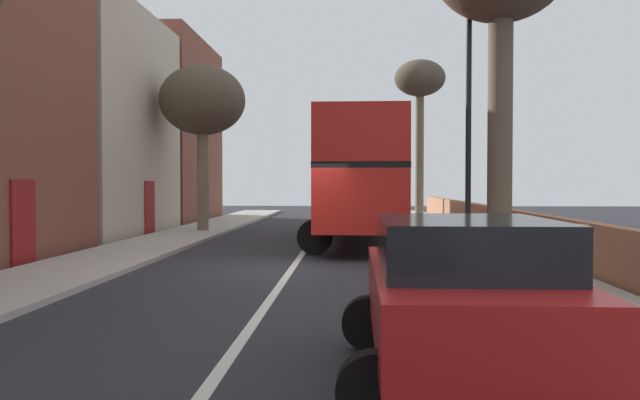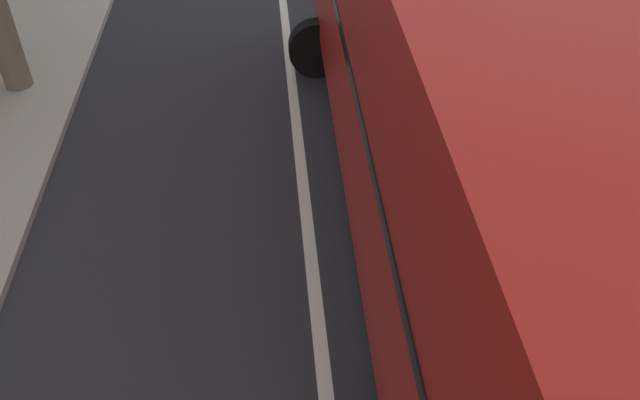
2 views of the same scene
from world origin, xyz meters
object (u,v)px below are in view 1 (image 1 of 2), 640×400
Objects in this scene: parked_car_grey_right_1 at (373,205)px; lamppost_right at (469,111)px; double_decker_bus at (361,173)px; street_tree_right_3 at (420,85)px; litter_bin_right at (572,257)px; street_tree_left_2 at (202,102)px; parked_car_red_right_0 at (462,290)px.

parked_car_grey_right_1 is 17.06m from lamppost_right.
double_decker_bus is 14.44m from street_tree_right_3.
litter_bin_right is (2.80, -21.35, -0.20)m from parked_car_grey_right_1.
parked_car_grey_right_1 is 0.63× the size of street_tree_left_2.
parked_car_red_right_0 is (0.80, -15.41, -1.41)m from double_decker_bus.
lamppost_right is (1.80, -16.71, 2.90)m from parked_car_grey_right_1.
street_tree_left_2 is 0.78× the size of street_tree_right_3.
parked_car_red_right_0 is 5.82m from litter_bin_right.
parked_car_grey_right_1 is 0.66× the size of lamppost_right.
street_tree_right_3 reaches higher than litter_bin_right.
street_tree_left_2 reaches higher than litter_bin_right.
lamppost_right is 5.44× the size of litter_bin_right.
street_tree_left_2 is at bearing -135.85° from street_tree_right_3.
double_decker_bus is at bearing 92.97° from parked_car_red_right_0.
street_tree_right_3 is at bearing 90.59° from litter_bin_right.
lamppost_right reaches higher than litter_bin_right.
street_tree_right_3 is (9.66, 9.38, 2.05)m from street_tree_left_2.
double_decker_bus is 6.41m from lamppost_right.
double_decker_bus is 1.73× the size of street_tree_left_2.
litter_bin_right is (2.80, 5.10, -0.24)m from parked_car_red_right_0.
lamppost_right is at bearing -46.64° from street_tree_left_2.
lamppost_right is at bearing -65.39° from double_decker_bus.
street_tree_right_3 is at bearing 75.66° from double_decker_bus.
street_tree_left_2 is 5.73× the size of litter_bin_right.
street_tree_left_2 is at bearing 133.36° from lamppost_right.
parked_car_red_right_0 is 3.52× the size of litter_bin_right.
double_decker_bus is at bearing -30.78° from street_tree_left_2.
parked_car_red_right_0 is at bearing -118.77° from litter_bin_right.
street_tree_right_3 is (2.56, 28.55, 6.38)m from parked_car_red_right_0.
litter_bin_right is at bearing 61.23° from parked_car_red_right_0.
street_tree_left_2 is (-6.31, 3.76, 2.92)m from double_decker_bus.
parked_car_grey_right_1 is 11.07m from street_tree_left_2.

